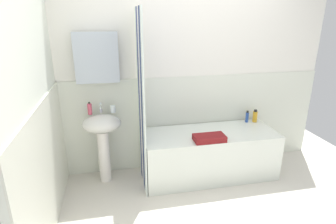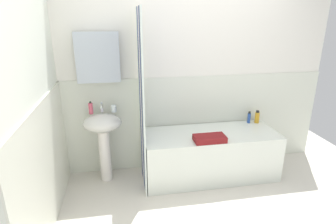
# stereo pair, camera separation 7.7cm
# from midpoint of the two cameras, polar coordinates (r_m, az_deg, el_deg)

# --- Properties ---
(wall_back_tiled) EXTENTS (3.60, 0.18, 2.40)m
(wall_back_tiled) POSITION_cam_midpoint_polar(r_m,az_deg,el_deg) (3.47, 3.82, 6.36)
(wall_back_tiled) COLOR white
(wall_back_tiled) RESTS_ON ground_plane
(wall_left_tiled) EXTENTS (0.07, 1.81, 2.40)m
(wall_left_tiled) POSITION_cam_midpoint_polar(r_m,az_deg,el_deg) (2.58, -25.00, -0.43)
(wall_left_tiled) COLOR white
(wall_left_tiled) RESTS_ON ground_plane
(sink) EXTENTS (0.44, 0.34, 0.84)m
(sink) POSITION_cam_midpoint_polar(r_m,az_deg,el_deg) (3.31, -12.58, -4.23)
(sink) COLOR white
(sink) RESTS_ON ground_plane
(faucet) EXTENTS (0.03, 0.12, 0.12)m
(faucet) POSITION_cam_midpoint_polar(r_m,az_deg,el_deg) (3.29, -12.89, 0.91)
(faucet) COLOR silver
(faucet) RESTS_ON sink
(soap_dispenser) EXTENTS (0.05, 0.05, 0.15)m
(soap_dispenser) POSITION_cam_midpoint_polar(r_m,az_deg,el_deg) (3.27, -15.00, 0.75)
(soap_dispenser) COLOR #CF4E65
(soap_dispenser) RESTS_ON sink
(toothbrush_cup) EXTENTS (0.06, 0.06, 0.08)m
(toothbrush_cup) POSITION_cam_midpoint_polar(r_m,az_deg,el_deg) (3.28, -10.44, 0.71)
(toothbrush_cup) COLOR white
(toothbrush_cup) RESTS_ON sink
(bathtub) EXTENTS (1.62, 0.64, 0.57)m
(bathtub) POSITION_cam_midpoint_polar(r_m,az_deg,el_deg) (3.50, 9.22, -8.60)
(bathtub) COLOR silver
(bathtub) RESTS_ON ground_plane
(shower_curtain) EXTENTS (0.01, 0.64, 2.00)m
(shower_curtain) POSITION_cam_midpoint_polar(r_m,az_deg,el_deg) (3.06, -4.78, 1.93)
(shower_curtain) COLOR white
(shower_curtain) RESTS_ON ground_plane
(shampoo_bottle) EXTENTS (0.06, 0.06, 0.17)m
(shampoo_bottle) POSITION_cam_midpoint_polar(r_m,az_deg,el_deg) (3.83, 18.47, -1.00)
(shampoo_bottle) COLOR gold
(shampoo_bottle) RESTS_ON bathtub
(conditioner_bottle) EXTENTS (0.04, 0.04, 0.16)m
(conditioner_bottle) POSITION_cam_midpoint_polar(r_m,az_deg,el_deg) (3.79, 16.94, -1.12)
(conditioner_bottle) COLOR #294EA2
(conditioner_bottle) RESTS_ON bathtub
(towel_folded) EXTENTS (0.35, 0.19, 0.07)m
(towel_folded) POSITION_cam_midpoint_polar(r_m,az_deg,el_deg) (3.15, 9.30, -5.43)
(towel_folded) COLOR maroon
(towel_folded) RESTS_ON bathtub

